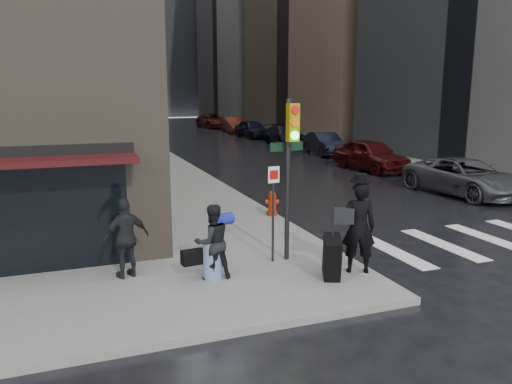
% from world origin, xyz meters
% --- Properties ---
extents(ground, '(140.00, 140.00, 0.00)m').
position_xyz_m(ground, '(0.00, 0.00, 0.00)').
color(ground, black).
rests_on(ground, ground).
extents(sidewalk_left, '(4.00, 50.00, 0.15)m').
position_xyz_m(sidewalk_left, '(0.00, 27.00, 0.07)').
color(sidewalk_left, slate).
rests_on(sidewalk_left, ground).
extents(sidewalk_right, '(3.00, 50.00, 0.15)m').
position_xyz_m(sidewalk_right, '(13.50, 27.00, 0.07)').
color(sidewalk_right, slate).
rests_on(sidewalk_right, ground).
extents(crosswalk, '(8.50, 3.00, 0.01)m').
position_xyz_m(crosswalk, '(7.50, 1.00, 0.00)').
color(crosswalk, silver).
rests_on(crosswalk, ground).
extents(bldg_right_far, '(22.00, 20.00, 25.00)m').
position_xyz_m(bldg_right_far, '(26.00, 58.00, 12.50)').
color(bldg_right_far, gray).
rests_on(bldg_right_far, ground).
extents(bldg_distant, '(40.00, 12.00, 32.00)m').
position_xyz_m(bldg_distant, '(6.00, 78.00, 16.00)').
color(bldg_distant, gray).
rests_on(bldg_distant, ground).
extents(man_overcoat, '(1.48, 0.99, 2.22)m').
position_xyz_m(man_overcoat, '(1.45, -0.38, 1.08)').
color(man_overcoat, black).
rests_on(man_overcoat, ground).
extents(man_jeans, '(1.17, 0.70, 1.61)m').
position_xyz_m(man_jeans, '(-1.48, 0.37, 0.96)').
color(man_jeans, black).
rests_on(man_jeans, ground).
extents(man_greycoat, '(1.09, 0.72, 1.73)m').
position_xyz_m(man_greycoat, '(-3.15, 1.09, 1.01)').
color(man_greycoat, black).
rests_on(man_greycoat, ground).
extents(traffic_light, '(0.93, 0.47, 3.73)m').
position_xyz_m(traffic_light, '(0.48, 0.89, 2.55)').
color(traffic_light, black).
rests_on(traffic_light, ground).
extents(fire_hydrant, '(0.46, 0.35, 0.79)m').
position_xyz_m(fire_hydrant, '(1.80, 5.07, 0.50)').
color(fire_hydrant, maroon).
rests_on(fire_hydrant, ground).
extents(parked_car_0, '(2.74, 5.32, 1.44)m').
position_xyz_m(parked_car_0, '(10.47, 6.07, 0.72)').
color(parked_car_0, '#424248').
rests_on(parked_car_0, ground).
extents(parked_car_1, '(2.29, 4.93, 1.63)m').
position_xyz_m(parked_car_1, '(10.47, 12.77, 0.82)').
color(parked_car_1, '#3C0C0C').
rests_on(parked_car_1, ground).
extents(parked_car_2, '(1.98, 4.54, 1.45)m').
position_xyz_m(parked_car_2, '(11.37, 19.46, 0.72)').
color(parked_car_2, black).
rests_on(parked_car_2, ground).
extents(parked_car_3, '(2.48, 5.40, 1.53)m').
position_xyz_m(parked_car_3, '(11.54, 26.15, 0.76)').
color(parked_car_3, black).
rests_on(parked_car_3, ground).
extents(parked_car_4, '(2.21, 4.82, 1.60)m').
position_xyz_m(parked_car_4, '(11.20, 32.85, 0.80)').
color(parked_car_4, black).
rests_on(parked_car_4, ground).
extents(parked_car_5, '(1.98, 4.81, 1.55)m').
position_xyz_m(parked_car_5, '(11.53, 39.54, 0.78)').
color(parked_car_5, '#45160D').
rests_on(parked_car_5, ground).
extents(parked_car_6, '(3.11, 5.94, 1.60)m').
position_xyz_m(parked_car_6, '(11.39, 46.23, 0.80)').
color(parked_car_6, '#3F120C').
rests_on(parked_car_6, ground).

